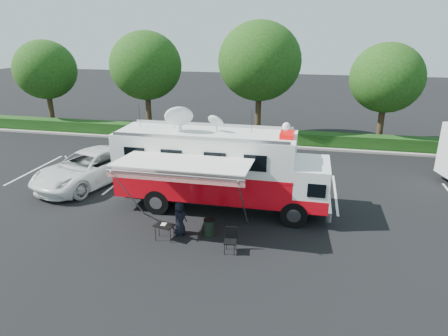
# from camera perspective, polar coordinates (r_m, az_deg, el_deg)

# --- Properties ---
(ground_plane) EXTENTS (120.00, 120.00, 0.00)m
(ground_plane) POSITION_cam_1_polar(r_m,az_deg,el_deg) (19.55, -0.31, -5.74)
(ground_plane) COLOR black
(ground_plane) RESTS_ON ground
(back_border) EXTENTS (60.00, 6.14, 8.87)m
(back_border) POSITION_cam_1_polar(r_m,az_deg,el_deg) (30.47, 7.22, 13.09)
(back_border) COLOR #9E998E
(back_border) RESTS_ON ground_plane
(stall_lines) EXTENTS (24.12, 5.50, 0.01)m
(stall_lines) POSITION_cam_1_polar(r_m,az_deg,el_deg) (22.33, 0.10, -2.40)
(stall_lines) COLOR silver
(stall_lines) RESTS_ON ground_plane
(command_truck) EXTENTS (10.02, 2.76, 4.81)m
(command_truck) POSITION_cam_1_polar(r_m,az_deg,el_deg) (18.78, -0.58, -0.02)
(command_truck) COLOR black
(command_truck) RESTS_ON ground_plane
(awning) EXTENTS (5.47, 2.81, 3.30)m
(awning) POSITION_cam_1_polar(r_m,az_deg,el_deg) (16.06, -5.97, 0.37)
(awning) COLOR silver
(awning) RESTS_ON ground_plane
(white_suv) EXTENTS (4.91, 7.24, 1.84)m
(white_suv) POSITION_cam_1_polar(r_m,az_deg,el_deg) (23.82, -18.49, -2.04)
(white_suv) COLOR silver
(white_suv) RESTS_ON ground_plane
(person) EXTENTS (0.65, 0.83, 1.49)m
(person) POSITION_cam_1_polar(r_m,az_deg,el_deg) (17.34, -6.23, -9.37)
(person) COLOR black
(person) RESTS_ON ground_plane
(folding_table) EXTENTS (0.90, 0.73, 0.67)m
(folding_table) POSITION_cam_1_polar(r_m,az_deg,el_deg) (16.74, -8.53, -8.19)
(folding_table) COLOR black
(folding_table) RESTS_ON ground_plane
(folding_chair) EXTENTS (0.54, 0.56, 1.01)m
(folding_chair) POSITION_cam_1_polar(r_m,az_deg,el_deg) (15.77, 0.99, -9.89)
(folding_chair) COLOR black
(folding_chair) RESTS_ON ground_plane
(trash_bin) EXTENTS (0.49, 0.49, 0.74)m
(trash_bin) POSITION_cam_1_polar(r_m,az_deg,el_deg) (16.99, -2.09, -8.46)
(trash_bin) COLOR black
(trash_bin) RESTS_ON ground_plane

